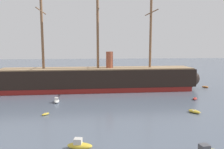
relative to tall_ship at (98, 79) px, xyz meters
name	(u,v)px	position (x,y,z in m)	size (l,w,h in m)	color
tall_ship	(98,79)	(0.00, 0.00, 0.00)	(72.15, 14.83, 34.72)	maroon
motorboat_foreground_left	(80,145)	(-3.93, -39.86, -3.25)	(3.80, 2.14, 1.51)	gold
dinghy_mid_left	(46,114)	(-11.69, -23.78, -3.57)	(1.75, 1.83, 0.42)	gold
dinghy_mid_right	(194,111)	(19.74, -25.25, -3.45)	(2.59, 2.95, 0.65)	gold
motorboat_alongside_bow	(57,101)	(-10.89, -13.74, -3.32)	(1.63, 3.27, 1.33)	silver
dinghy_alongside_stern	(195,99)	(25.16, -14.03, -3.51)	(2.10, 2.42, 0.53)	#B22D28
motorboat_far_left	(17,89)	(-25.64, 3.17, -3.32)	(3.38, 2.63, 1.32)	#7FB2D6
dinghy_far_right	(205,87)	(35.97, 1.45, -3.52)	(2.16, 2.31, 0.52)	orange
sailboat_distant_centre	(120,82)	(8.52, 11.93, -3.41)	(3.18, 3.13, 4.47)	#1E284C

